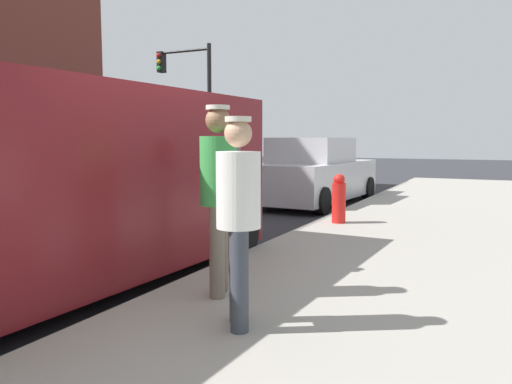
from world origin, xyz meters
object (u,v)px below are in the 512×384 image
pedestrian_in_green (218,187)px  parked_sedan_ahead (314,174)px  parked_van (64,182)px  traffic_light_corner (191,90)px  pedestrian_in_white (238,209)px  fire_hydrant (339,199)px  parking_meter_near (231,179)px

pedestrian_in_green → parked_sedan_ahead: bearing=103.2°
parked_van → pedestrian_in_green: bearing=5.1°
pedestrian_in_green → traffic_light_corner: bearing=124.3°
pedestrian_in_white → fire_hydrant: bearing=98.2°
parked_sedan_ahead → fire_hydrant: 3.77m
traffic_light_corner → fire_hydrant: 12.01m
parked_van → fire_hydrant: parked_van is taller
parked_sedan_ahead → fire_hydrant: bearing=-63.9°
pedestrian_in_white → pedestrian_in_green: pedestrian_in_green is taller
pedestrian_in_white → fire_hydrant: size_ratio=1.89×
parking_meter_near → pedestrian_in_green: bearing=-69.4°
fire_hydrant → pedestrian_in_green: bearing=-87.6°
traffic_light_corner → fire_hydrant: traffic_light_corner is taller
parked_van → fire_hydrant: 4.92m
pedestrian_in_green → parked_van: (-1.78, -0.16, -0.01)m
pedestrian_in_white → fire_hydrant: 5.18m
pedestrian_in_green → traffic_light_corner: 15.36m
parked_van → traffic_light_corner: bearing=118.1°
parked_van → parked_sedan_ahead: parked_van is taller
pedestrian_in_white → parked_sedan_ahead: 8.82m
pedestrian_in_green → parked_van: bearing=-174.9°
parking_meter_near → traffic_light_corner: (-8.28, 11.78, 2.34)m
pedestrian_in_white → parked_sedan_ahead: pedestrian_in_white is taller
parked_sedan_ahead → traffic_light_corner: traffic_light_corner is taller
pedestrian_in_white → traffic_light_corner: size_ratio=0.31×
parking_meter_near → parked_van: (-1.50, -0.91, -0.03)m
parked_van → parked_sedan_ahead: size_ratio=1.17×
pedestrian_in_white → parked_sedan_ahead: (-2.39, 8.48, -0.33)m
traffic_light_corner → parking_meter_near: bearing=-54.9°
pedestrian_in_white → fire_hydrant: (-0.74, 5.10, -0.51)m
pedestrian_in_white → parked_van: 2.39m
fire_hydrant → pedestrian_in_white: bearing=-81.8°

